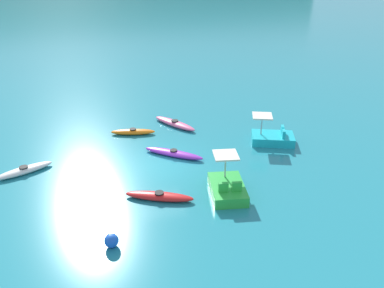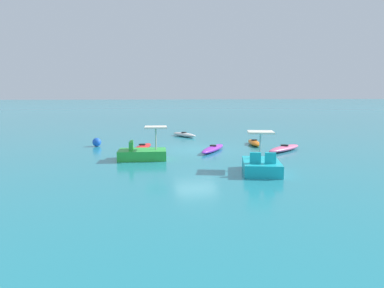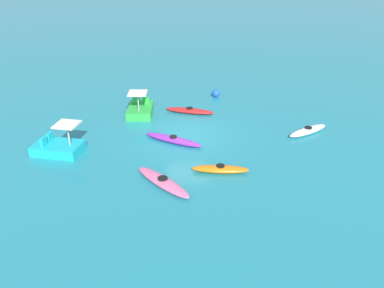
% 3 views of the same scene
% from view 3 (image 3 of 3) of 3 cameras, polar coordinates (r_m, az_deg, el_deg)
% --- Properties ---
extents(ground_plane, '(600.00, 600.00, 0.00)m').
position_cam_3_polar(ground_plane, '(21.56, -0.57, 1.33)').
color(ground_plane, teal).
extents(kayak_pink, '(2.51, 3.18, 0.37)m').
position_cam_3_polar(kayak_pink, '(17.08, -4.35, -5.60)').
color(kayak_pink, pink).
rests_on(kayak_pink, ground_plane).
extents(kayak_orange, '(2.74, 1.15, 0.37)m').
position_cam_3_polar(kayak_orange, '(18.00, 4.22, -3.73)').
color(kayak_orange, orange).
rests_on(kayak_orange, ground_plane).
extents(kayak_white, '(2.84, 1.78, 0.37)m').
position_cam_3_polar(kayak_white, '(22.69, 16.80, 1.93)').
color(kayak_white, white).
rests_on(kayak_white, ground_plane).
extents(kayak_purple, '(3.14, 2.50, 0.37)m').
position_cam_3_polar(kayak_purple, '(20.70, -2.79, 0.66)').
color(kayak_purple, purple).
rests_on(kayak_purple, ground_plane).
extents(kayak_red, '(3.12, 1.77, 0.37)m').
position_cam_3_polar(kayak_red, '(24.44, -0.36, 4.96)').
color(kayak_red, red).
rests_on(kayak_red, ground_plane).
extents(pedal_boat_green, '(1.82, 2.61, 1.68)m').
position_cam_3_polar(pedal_boat_green, '(24.44, -7.68, 5.15)').
color(pedal_boat_green, green).
rests_on(pedal_boat_green, ground_plane).
extents(pedal_boat_cyan, '(2.76, 2.21, 1.68)m').
position_cam_3_polar(pedal_boat_cyan, '(20.71, -19.23, -0.38)').
color(pedal_boat_cyan, '#19B7C6').
rests_on(pedal_boat_cyan, ground_plane).
extents(buoy_blue, '(0.55, 0.55, 0.55)m').
position_cam_3_polar(buoy_blue, '(27.23, 3.56, 7.52)').
color(buoy_blue, blue).
rests_on(buoy_blue, ground_plane).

